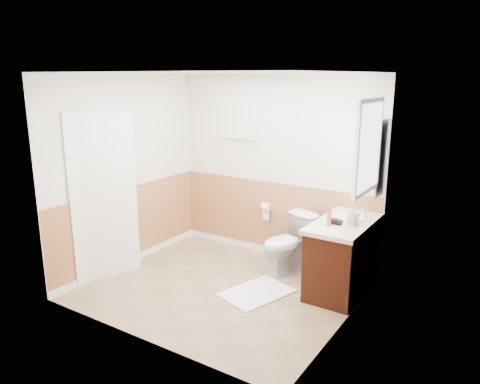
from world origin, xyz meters
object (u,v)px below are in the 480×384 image
Objects in this scene: toilet at (288,244)px; lotion_bottle at (329,216)px; soap_dispenser at (353,217)px; bath_mat at (257,293)px; vanity_cabinet at (343,258)px.

toilet is 0.99m from lotion_bottle.
bath_mat is at bearing -149.13° from soap_dispenser.
toilet is at bearing 166.23° from soap_dispenser.
lotion_bottle is (0.69, 0.38, 0.95)m from bath_mat.
bath_mat is 1.42m from soap_dispenser.
soap_dispenser is (0.91, 0.55, 0.94)m from bath_mat.
vanity_cabinet is 0.57m from soap_dispenser.
toilet is at bearing 170.32° from vanity_cabinet.
soap_dispenser reaches higher than vanity_cabinet.
bath_mat is at bearing -72.56° from toilet.
vanity_cabinet is at bearing 143.59° from soap_dispenser.
bath_mat is 1.09m from vanity_cabinet.
bath_mat is 1.24m from lotion_bottle.
lotion_bottle is at bearing 28.76° from bath_mat.
lotion_bottle is (0.69, -0.39, 0.58)m from toilet.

